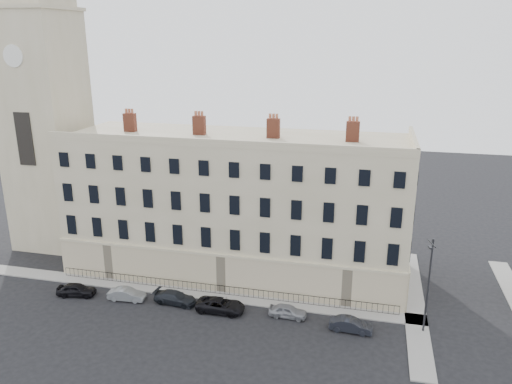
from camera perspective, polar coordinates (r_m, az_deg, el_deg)
ground at (r=45.80m, az=1.22°, el=-15.66°), size 160.00×160.00×0.00m
terrace at (r=54.36m, az=-2.21°, el=-1.42°), size 36.22×12.22×17.00m
church_tower at (r=64.39m, az=-23.25°, el=10.34°), size 8.00×8.13×44.00m
pavement_terrace at (r=52.49m, az=-8.52°, el=-11.18°), size 48.00×2.00×0.12m
pavement_east_return at (r=52.16m, az=17.61°, el=-12.05°), size 2.00×24.00×0.12m
railings at (r=51.36m, az=-4.15°, el=-11.08°), size 35.00×0.04×0.96m
car_a at (r=54.14m, az=-19.84°, el=-10.45°), size 4.04×2.16×1.31m
car_b at (r=51.89m, az=-14.56°, el=-11.25°), size 3.77×1.58×1.21m
car_c at (r=50.31m, az=-9.23°, el=-11.84°), size 4.32×2.00×1.22m
car_d at (r=48.50m, az=-4.08°, el=-12.78°), size 4.66×2.17×1.29m
car_e at (r=47.64m, az=3.65°, el=-13.43°), size 3.58×1.53×1.21m
car_f at (r=46.30m, az=10.78°, el=-14.69°), size 3.82×1.49×1.24m
streetlamp at (r=45.65m, az=19.10°, el=-9.73°), size 0.65×1.88×8.86m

